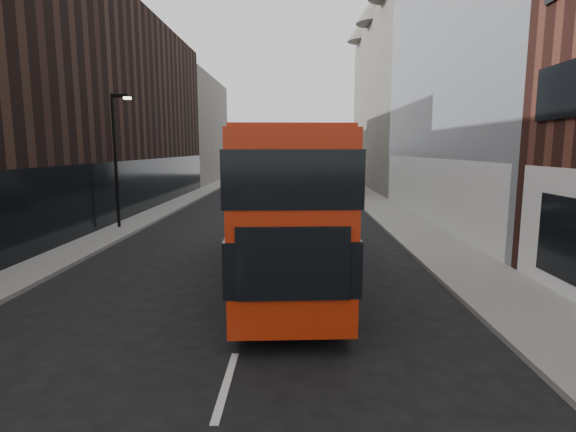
{
  "coord_description": "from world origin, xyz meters",
  "views": [
    {
      "loc": [
        1.3,
        -5.77,
        4.37
      ],
      "look_at": [
        1.07,
        6.53,
        2.5
      ],
      "focal_mm": 28.0,
      "sensor_mm": 36.0,
      "label": 1
    }
  ],
  "objects_px": {
    "red_bus": "(284,199)",
    "car_a": "(335,222)",
    "street_lamp": "(117,152)",
    "car_b": "(313,215)",
    "grey_bus": "(322,169)",
    "car_c": "(293,203)"
  },
  "relations": [
    {
      "from": "grey_bus",
      "to": "car_a",
      "type": "xyz_separation_m",
      "value": [
        -0.69,
        -24.31,
        -1.49
      ]
    },
    {
      "from": "grey_bus",
      "to": "car_c",
      "type": "height_order",
      "value": "grey_bus"
    },
    {
      "from": "grey_bus",
      "to": "car_b",
      "type": "bearing_deg",
      "value": -97.22
    },
    {
      "from": "car_b",
      "to": "grey_bus",
      "type": "bearing_deg",
      "value": 78.99
    },
    {
      "from": "grey_bus",
      "to": "car_b",
      "type": "height_order",
      "value": "grey_bus"
    },
    {
      "from": "red_bus",
      "to": "car_a",
      "type": "relative_size",
      "value": 2.95
    },
    {
      "from": "car_a",
      "to": "car_b",
      "type": "relative_size",
      "value": 1.1
    },
    {
      "from": "car_a",
      "to": "car_c",
      "type": "height_order",
      "value": "car_c"
    },
    {
      "from": "street_lamp",
      "to": "car_a",
      "type": "distance_m",
      "value": 12.07
    },
    {
      "from": "grey_bus",
      "to": "car_a",
      "type": "distance_m",
      "value": 24.36
    },
    {
      "from": "street_lamp",
      "to": "car_a",
      "type": "xyz_separation_m",
      "value": [
        11.46,
        -1.51,
        -3.48
      ]
    },
    {
      "from": "grey_bus",
      "to": "car_b",
      "type": "relative_size",
      "value": 3.41
    },
    {
      "from": "car_b",
      "to": "red_bus",
      "type": "bearing_deg",
      "value": -103.76
    },
    {
      "from": "grey_bus",
      "to": "car_b",
      "type": "distance_m",
      "value": 21.42
    },
    {
      "from": "red_bus",
      "to": "car_c",
      "type": "bearing_deg",
      "value": 86.07
    },
    {
      "from": "car_c",
      "to": "car_b",
      "type": "bearing_deg",
      "value": -77.53
    },
    {
      "from": "grey_bus",
      "to": "car_c",
      "type": "xyz_separation_m",
      "value": [
        -2.88,
        -16.8,
        -1.44
      ]
    },
    {
      "from": "street_lamp",
      "to": "red_bus",
      "type": "relative_size",
      "value": 0.57
    },
    {
      "from": "car_b",
      "to": "street_lamp",
      "type": "bearing_deg",
      "value": -178.29
    },
    {
      "from": "street_lamp",
      "to": "car_b",
      "type": "xyz_separation_m",
      "value": [
        10.46,
        1.5,
        -3.56
      ]
    },
    {
      "from": "red_bus",
      "to": "grey_bus",
      "type": "relative_size",
      "value": 0.95
    },
    {
      "from": "red_bus",
      "to": "car_a",
      "type": "height_order",
      "value": "red_bus"
    }
  ]
}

